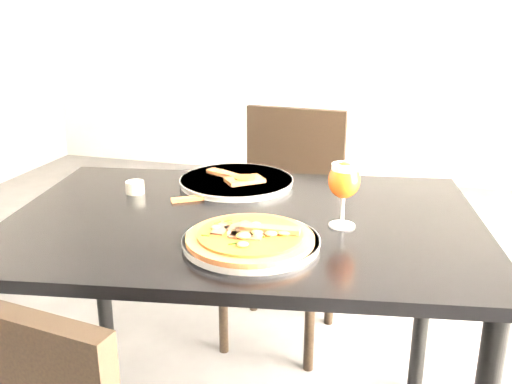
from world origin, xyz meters
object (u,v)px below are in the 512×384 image
(dining_table, at_px, (244,249))
(chair_far, at_px, (285,217))
(beer_glass, at_px, (344,181))
(pizza, at_px, (251,237))

(dining_table, bearing_deg, chair_far, 84.54)
(beer_glass, bearing_deg, chair_far, 113.66)
(dining_table, xyz_separation_m, chair_far, (-0.05, 0.69, -0.17))
(chair_far, relative_size, pizza, 3.09)
(dining_table, distance_m, chair_far, 0.71)
(chair_far, distance_m, pizza, 0.92)
(chair_far, height_order, pizza, chair_far)
(dining_table, height_order, pizza, pizza)
(dining_table, height_order, beer_glass, beer_glass)
(dining_table, relative_size, pizza, 4.58)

